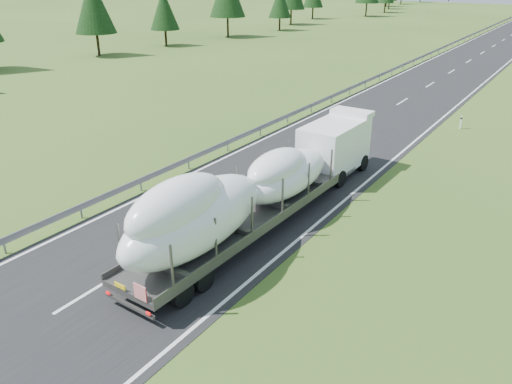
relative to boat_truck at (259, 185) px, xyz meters
The scene contains 3 objects.
ground 8.63m from the boat_truck, 107.32° to the right, with size 400.00×400.00×0.00m, color #38541C.
guardrail 92.31m from the boat_truck, 94.84° to the left, with size 0.10×400.00×0.76m.
boat_truck is the anchor object (origin of this frame).
Camera 1 is at (13.88, -9.46, 11.10)m, focal length 35.00 mm.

